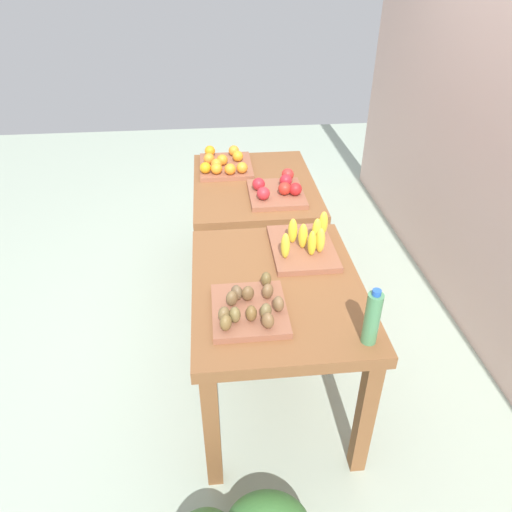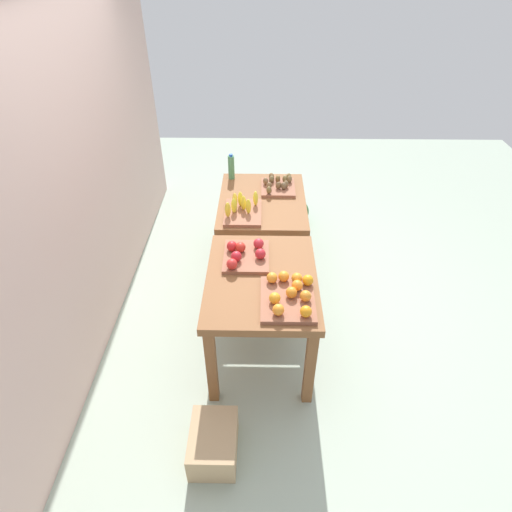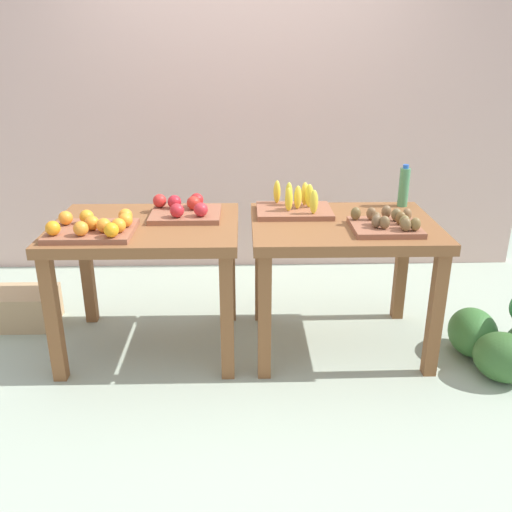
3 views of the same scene
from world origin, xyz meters
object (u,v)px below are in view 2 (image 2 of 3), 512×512
at_px(display_table_right, 262,210).
at_px(apple_bin, 245,254).
at_px(orange_bin, 289,295).
at_px(watermelon_pile, 284,207).
at_px(display_table_left, 261,289).
at_px(water_bottle, 231,167).
at_px(banana_crate, 242,210).
at_px(cardboard_produce_box, 213,443).
at_px(kiwi_bin, 278,185).

xyz_separation_m(display_table_right, apple_bin, (-0.91, 0.13, 0.16)).
xyz_separation_m(orange_bin, watermelon_pile, (2.25, -0.07, -0.66)).
bearing_deg(display_table_right, display_table_left, 180.00).
bearing_deg(display_table_left, water_bottle, 11.45).
relative_size(display_table_right, watermelon_pile, 1.55).
xyz_separation_m(banana_crate, cardboard_produce_box, (-1.74, 0.13, -0.71)).
height_order(water_bottle, watermelon_pile, water_bottle).
bearing_deg(orange_bin, display_table_left, 38.67).
distance_m(display_table_left, cardboard_produce_box, 1.08).
xyz_separation_m(kiwi_bin, watermelon_pile, (0.69, -0.11, -0.65)).
xyz_separation_m(water_bottle, cardboard_produce_box, (-2.42, -0.01, -0.79)).
xyz_separation_m(water_bottle, watermelon_pile, (0.48, -0.57, -0.74)).
distance_m(display_table_left, display_table_right, 1.12).
bearing_deg(banana_crate, display_table_right, -33.58).
height_order(display_table_left, orange_bin, orange_bin).
xyz_separation_m(display_table_left, watermelon_pile, (2.02, -0.26, -0.50)).
height_order(orange_bin, banana_crate, banana_crate).
distance_m(banana_crate, water_bottle, 0.70).
distance_m(banana_crate, watermelon_pile, 1.40).
xyz_separation_m(banana_crate, kiwi_bin, (0.47, -0.32, -0.01)).
bearing_deg(display_table_left, kiwi_bin, -6.42).
xyz_separation_m(display_table_right, watermelon_pile, (0.90, -0.26, -0.50)).
xyz_separation_m(display_table_left, orange_bin, (-0.23, -0.19, 0.16)).
bearing_deg(water_bottle, display_table_right, -143.20).
bearing_deg(water_bottle, banana_crate, -168.60).
xyz_separation_m(apple_bin, banana_crate, (0.65, 0.05, 0.00)).
bearing_deg(cardboard_produce_box, kiwi_bin, -11.50).
height_order(apple_bin, cardboard_produce_box, apple_bin).
relative_size(display_table_right, apple_bin, 2.53).
bearing_deg(display_table_left, apple_bin, 30.76).
height_order(orange_bin, apple_bin, apple_bin).
distance_m(display_table_right, kiwi_bin, 0.30).
bearing_deg(banana_crate, water_bottle, 11.40).
bearing_deg(display_table_right, orange_bin, -172.14).
relative_size(display_table_left, orange_bin, 2.32).
xyz_separation_m(display_table_left, display_table_right, (1.12, 0.00, 0.00)).
relative_size(display_table_left, display_table_right, 1.00).
bearing_deg(display_table_right, water_bottle, 36.80).
height_order(display_table_left, display_table_right, same).
distance_m(apple_bin, water_bottle, 1.34).
bearing_deg(apple_bin, cardboard_produce_box, 170.99).
distance_m(display_table_left, watermelon_pile, 2.10).
relative_size(display_table_right, banana_crate, 2.36).
relative_size(apple_bin, kiwi_bin, 1.14).
distance_m(display_table_right, banana_crate, 0.35).
relative_size(orange_bin, watermelon_pile, 0.67).
bearing_deg(display_table_right, apple_bin, 172.07).
height_order(display_table_left, cardboard_produce_box, display_table_left).
bearing_deg(display_table_left, orange_bin, -141.33).
height_order(water_bottle, cardboard_produce_box, water_bottle).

